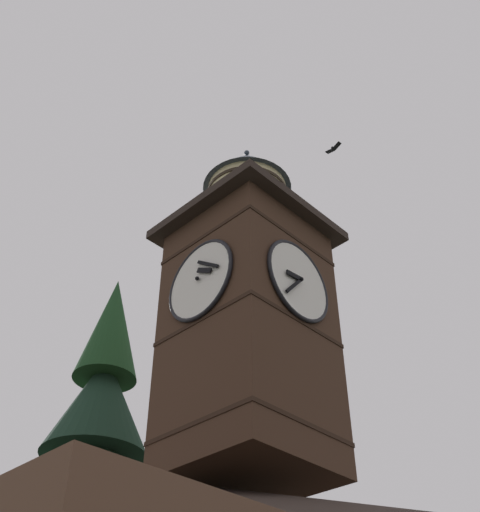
# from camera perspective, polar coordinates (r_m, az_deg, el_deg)

# --- Properties ---
(clock_tower) EXTENTS (3.88, 3.88, 10.02)m
(clock_tower) POSITION_cam_1_polar(r_m,az_deg,el_deg) (16.38, 0.72, -4.13)
(clock_tower) COLOR #422B1E
(clock_tower) RESTS_ON building_main
(flying_bird_low) EXTENTS (0.24, 0.73, 0.14)m
(flying_bird_low) POSITION_cam_1_polar(r_m,az_deg,el_deg) (25.83, 8.13, 9.25)
(flying_bird_low) COLOR black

